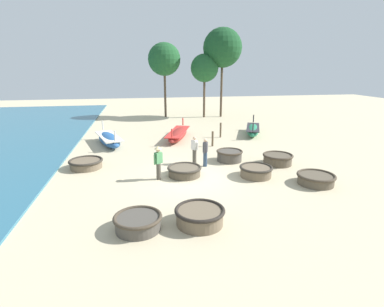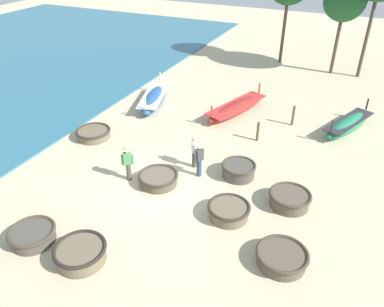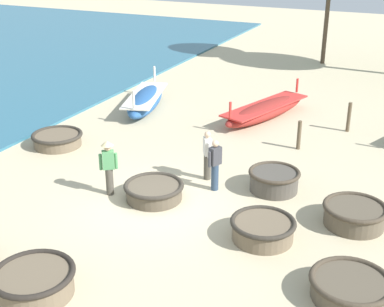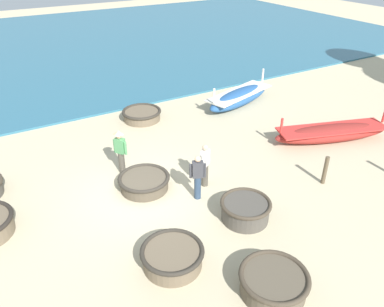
{
  "view_description": "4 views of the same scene",
  "coord_description": "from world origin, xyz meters",
  "px_view_note": "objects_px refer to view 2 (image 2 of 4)",
  "views": [
    {
      "loc": [
        -2.3,
        -13.79,
        5.27
      ],
      "look_at": [
        0.37,
        1.14,
        0.87
      ],
      "focal_mm": 28.0,
      "sensor_mm": 36.0,
      "label": 1
    },
    {
      "loc": [
        6.64,
        -11.05,
        9.6
      ],
      "look_at": [
        0.62,
        1.94,
        0.76
      ],
      "focal_mm": 35.0,
      "sensor_mm": 36.0,
      "label": 2
    },
    {
      "loc": [
        6.53,
        -11.67,
        7.18
      ],
      "look_at": [
        0.58,
        1.17,
        1.18
      ],
      "focal_mm": 50.0,
      "sensor_mm": 36.0,
      "label": 3
    },
    {
      "loc": [
        9.53,
        -3.57,
        7.36
      ],
      "look_at": [
        0.29,
        1.8,
        1.13
      ],
      "focal_mm": 35.0,
      "sensor_mm": 36.0,
      "label": 4
    }
  ],
  "objects_px": {
    "coracle_upturned": "(81,253)",
    "coracle_far_right": "(229,211)",
    "coracle_center": "(282,257)",
    "fisherman_crouching": "(128,161)",
    "mooring_post_inland": "(293,116)",
    "long_boat_green_hull": "(154,99)",
    "coracle_far_left": "(33,235)",
    "long_boat_blue_hull": "(236,108)",
    "fisherman_standing_left": "(194,151)",
    "mooring_post_shoreline": "(258,132)",
    "coracle_beside_post": "(239,170)",
    "coracle_nearest": "(290,199)",
    "coracle_front_left": "(158,178)",
    "long_boat_red_hull": "(348,125)",
    "tree_leftmost": "(345,0)",
    "fisherman_hauling": "(199,160)",
    "coracle_tilted": "(93,133)"
  },
  "relations": [
    {
      "from": "coracle_far_left",
      "to": "fisherman_hauling",
      "type": "height_order",
      "value": "fisherman_hauling"
    },
    {
      "from": "coracle_center",
      "to": "long_boat_red_hull",
      "type": "bearing_deg",
      "value": 84.37
    },
    {
      "from": "coracle_beside_post",
      "to": "long_boat_red_hull",
      "type": "xyz_separation_m",
      "value": [
        3.97,
        6.54,
        0.03
      ]
    },
    {
      "from": "coracle_center",
      "to": "fisherman_standing_left",
      "type": "height_order",
      "value": "fisherman_standing_left"
    },
    {
      "from": "coracle_tilted",
      "to": "long_boat_blue_hull",
      "type": "height_order",
      "value": "long_boat_blue_hull"
    },
    {
      "from": "long_boat_red_hull",
      "to": "tree_leftmost",
      "type": "xyz_separation_m",
      "value": [
        -2.04,
        9.18,
        4.75
      ]
    },
    {
      "from": "coracle_upturned",
      "to": "coracle_far_right",
      "type": "height_order",
      "value": "coracle_upturned"
    },
    {
      "from": "coracle_front_left",
      "to": "coracle_far_left",
      "type": "relative_size",
      "value": 1.05
    },
    {
      "from": "coracle_tilted",
      "to": "coracle_beside_post",
      "type": "relative_size",
      "value": 1.18
    },
    {
      "from": "coracle_nearest",
      "to": "long_boat_blue_hull",
      "type": "relative_size",
      "value": 0.33
    },
    {
      "from": "long_boat_red_hull",
      "to": "mooring_post_inland",
      "type": "xyz_separation_m",
      "value": [
        -2.86,
        -0.56,
        0.2
      ]
    },
    {
      "from": "coracle_tilted",
      "to": "coracle_front_left",
      "type": "height_order",
      "value": "coracle_front_left"
    },
    {
      "from": "mooring_post_inland",
      "to": "long_boat_green_hull",
      "type": "bearing_deg",
      "value": -173.78
    },
    {
      "from": "fisherman_crouching",
      "to": "mooring_post_inland",
      "type": "distance_m",
      "value": 9.83
    },
    {
      "from": "coracle_far_left",
      "to": "tree_leftmost",
      "type": "xyz_separation_m",
      "value": [
        7.2,
        22.55,
        4.84
      ]
    },
    {
      "from": "coracle_tilted",
      "to": "fisherman_hauling",
      "type": "xyz_separation_m",
      "value": [
        6.4,
        -0.84,
        0.57
      ]
    },
    {
      "from": "coracle_center",
      "to": "mooring_post_shoreline",
      "type": "relative_size",
      "value": 1.68
    },
    {
      "from": "fisherman_hauling",
      "to": "mooring_post_shoreline",
      "type": "xyz_separation_m",
      "value": [
        1.45,
        4.15,
        -0.32
      ]
    },
    {
      "from": "mooring_post_inland",
      "to": "fisherman_standing_left",
      "type": "bearing_deg",
      "value": -117.67
    },
    {
      "from": "coracle_far_right",
      "to": "mooring_post_shoreline",
      "type": "xyz_separation_m",
      "value": [
        -0.69,
        6.18,
        0.23
      ]
    },
    {
      "from": "fisherman_standing_left",
      "to": "fisherman_hauling",
      "type": "bearing_deg",
      "value": -49.69
    },
    {
      "from": "coracle_front_left",
      "to": "coracle_nearest",
      "type": "bearing_deg",
      "value": 9.5
    },
    {
      "from": "coracle_center",
      "to": "fisherman_crouching",
      "type": "xyz_separation_m",
      "value": [
        -7.16,
        1.92,
        0.69
      ]
    },
    {
      "from": "long_boat_blue_hull",
      "to": "fisherman_hauling",
      "type": "distance_m",
      "value": 6.83
    },
    {
      "from": "coracle_upturned",
      "to": "coracle_nearest",
      "type": "distance_m",
      "value": 8.07
    },
    {
      "from": "coracle_tilted",
      "to": "coracle_upturned",
      "type": "bearing_deg",
      "value": -55.22
    },
    {
      "from": "fisherman_crouching",
      "to": "coracle_far_left",
      "type": "bearing_deg",
      "value": -102.54
    },
    {
      "from": "fisherman_standing_left",
      "to": "mooring_post_shoreline",
      "type": "bearing_deg",
      "value": 61.56
    },
    {
      "from": "coracle_beside_post",
      "to": "coracle_nearest",
      "type": "xyz_separation_m",
      "value": [
        2.49,
        -1.06,
        -0.02
      ]
    },
    {
      "from": "long_boat_green_hull",
      "to": "long_boat_blue_hull",
      "type": "distance_m",
      "value": 5.1
    },
    {
      "from": "fisherman_crouching",
      "to": "fisherman_standing_left",
      "type": "height_order",
      "value": "fisherman_crouching"
    },
    {
      "from": "mooring_post_inland",
      "to": "long_boat_red_hull",
      "type": "bearing_deg",
      "value": 11.02
    },
    {
      "from": "long_boat_red_hull",
      "to": "fisherman_crouching",
      "type": "distance_m",
      "value": 12.04
    },
    {
      "from": "fisherman_hauling",
      "to": "fisherman_standing_left",
      "type": "bearing_deg",
      "value": 130.31
    },
    {
      "from": "fisherman_standing_left",
      "to": "coracle_tilted",
      "type": "bearing_deg",
      "value": 177.46
    },
    {
      "from": "coracle_upturned",
      "to": "fisherman_crouching",
      "type": "relative_size",
      "value": 1.05
    },
    {
      "from": "coracle_beside_post",
      "to": "long_boat_red_hull",
      "type": "height_order",
      "value": "long_boat_red_hull"
    },
    {
      "from": "coracle_center",
      "to": "mooring_post_inland",
      "type": "xyz_separation_m",
      "value": [
        -1.8,
        10.14,
        0.3
      ]
    },
    {
      "from": "coracle_far_right",
      "to": "long_boat_green_hull",
      "type": "relative_size",
      "value": 0.37
    },
    {
      "from": "coracle_nearest",
      "to": "coracle_upturned",
      "type": "bearing_deg",
      "value": -134.36
    },
    {
      "from": "mooring_post_inland",
      "to": "fisherman_hauling",
      "type": "bearing_deg",
      "value": -112.08
    },
    {
      "from": "tree_leftmost",
      "to": "fisherman_hauling",
      "type": "bearing_deg",
      "value": -102.14
    },
    {
      "from": "coracle_front_left",
      "to": "mooring_post_inland",
      "type": "bearing_deg",
      "value": 62.95
    },
    {
      "from": "coracle_far_right",
      "to": "mooring_post_shoreline",
      "type": "distance_m",
      "value": 6.22
    },
    {
      "from": "coracle_front_left",
      "to": "tree_leftmost",
      "type": "height_order",
      "value": "tree_leftmost"
    },
    {
      "from": "long_boat_green_hull",
      "to": "fisherman_crouching",
      "type": "height_order",
      "value": "fisherman_crouching"
    },
    {
      "from": "mooring_post_shoreline",
      "to": "mooring_post_inland",
      "type": "distance_m",
      "value": 2.82
    },
    {
      "from": "coracle_far_left",
      "to": "long_boat_blue_hull",
      "type": "distance_m",
      "value": 13.28
    },
    {
      "from": "coracle_tilted",
      "to": "mooring_post_shoreline",
      "type": "xyz_separation_m",
      "value": [
        7.85,
        3.31,
        0.26
      ]
    },
    {
      "from": "coracle_far_right",
      "to": "long_boat_blue_hull",
      "type": "distance_m",
      "value": 9.23
    }
  ]
}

